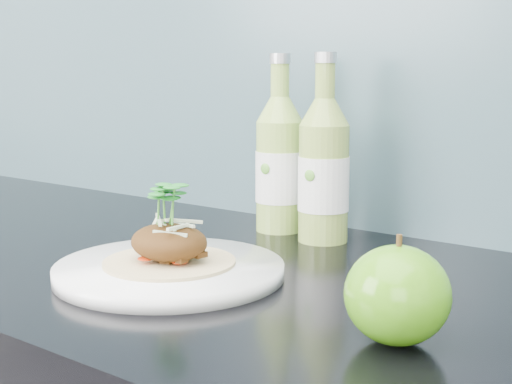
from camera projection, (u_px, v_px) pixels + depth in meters
dinner_plate at (170, 270)px, 0.82m from camera, size 0.30×0.30×0.02m
pork_taco at (169, 240)px, 0.82m from camera, size 0.15×0.15×0.10m
green_apple at (397, 295)px, 0.62m from camera, size 0.10×0.10×0.10m
cider_bottle_left at (279, 165)px, 1.05m from camera, size 0.09×0.09×0.26m
cider_bottle_right at (324, 171)px, 0.98m from camera, size 0.08×0.08×0.26m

